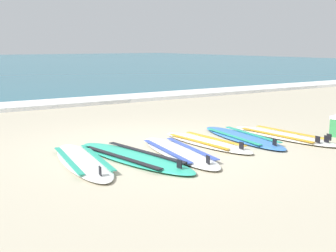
{
  "coord_description": "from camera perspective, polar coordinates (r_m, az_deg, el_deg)",
  "views": [
    {
      "loc": [
        -3.71,
        -6.05,
        1.64
      ],
      "look_at": [
        0.47,
        0.42,
        0.25
      ],
      "focal_mm": 48.33,
      "sensor_mm": 36.0,
      "label": 1
    }
  ],
  "objects": [
    {
      "name": "surfboard_1",
      "position": [
        6.57,
        -4.4,
        -3.92
      ],
      "size": [
        1.01,
        2.55,
        0.18
      ],
      "color": "#2DB793",
      "rests_on": "ground"
    },
    {
      "name": "surfboard_3",
      "position": [
        7.56,
        4.88,
        -2.06
      ],
      "size": [
        0.65,
        2.08,
        0.18
      ],
      "color": "white",
      "rests_on": "ground"
    },
    {
      "name": "surfboard_4",
      "position": [
        8.03,
        9.35,
        -1.42
      ],
      "size": [
        0.83,
        2.3,
        0.18
      ],
      "color": "#3875CC",
      "rests_on": "ground"
    },
    {
      "name": "surfboard_2",
      "position": [
        6.87,
        1.35,
        -3.27
      ],
      "size": [
        0.91,
        2.36,
        0.18
      ],
      "color": "silver",
      "rests_on": "ground"
    },
    {
      "name": "ground_plane",
      "position": [
        7.28,
        -1.35,
        -2.79
      ],
      "size": [
        80.0,
        80.0,
        0.0
      ],
      "primitive_type": "plane",
      "color": "#B7AD93"
    },
    {
      "name": "surfboard_0",
      "position": [
        6.45,
        -10.7,
        -4.35
      ],
      "size": [
        0.91,
        2.35,
        0.18
      ],
      "color": "white",
      "rests_on": "ground"
    },
    {
      "name": "wave_foam_strip",
      "position": [
        12.61,
        -15.55,
        2.65
      ],
      "size": [
        80.0,
        1.26,
        0.11
      ],
      "primitive_type": "cube",
      "color": "white",
      "rests_on": "ground"
    },
    {
      "name": "surfboard_5",
      "position": [
        8.34,
        14.33,
        -1.18
      ],
      "size": [
        0.71,
        2.3,
        0.18
      ],
      "color": "silver",
      "rests_on": "ground"
    }
  ]
}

